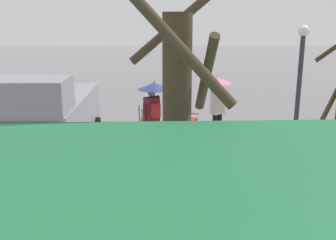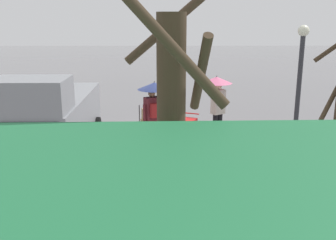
{
  "view_description": "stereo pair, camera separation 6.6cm",
  "coord_description": "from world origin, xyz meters",
  "px_view_note": "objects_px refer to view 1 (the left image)",
  "views": [
    {
      "loc": [
        0.01,
        12.65,
        4.05
      ],
      "look_at": [
        -0.13,
        1.27,
        1.05
      ],
      "focal_mm": 41.98,
      "sensor_mm": 36.0,
      "label": 1
    },
    {
      "loc": [
        -0.06,
        12.65,
        4.05
      ],
      "look_at": [
        -0.13,
        1.27,
        1.05
      ],
      "focal_mm": 41.98,
      "sensor_mm": 36.0,
      "label": 2
    }
  ],
  "objects_px": {
    "pedestrian_pink_side": "(217,92)",
    "bare_tree_far": "(177,229)",
    "pedestrian_black_side": "(153,100)",
    "street_lamp": "(299,85)",
    "shopping_cart_vendor": "(186,129)",
    "hand_dolly_boxes": "(149,126)",
    "cargo_van_parked_right": "(52,118)"
  },
  "relations": [
    {
      "from": "pedestrian_pink_side",
      "to": "bare_tree_far",
      "type": "height_order",
      "value": "bare_tree_far"
    },
    {
      "from": "shopping_cart_vendor",
      "to": "pedestrian_black_side",
      "type": "relative_size",
      "value": 0.47
    },
    {
      "from": "street_lamp",
      "to": "shopping_cart_vendor",
      "type": "bearing_deg",
      "value": -39.56
    },
    {
      "from": "hand_dolly_boxes",
      "to": "bare_tree_far",
      "type": "height_order",
      "value": "bare_tree_far"
    },
    {
      "from": "pedestrian_black_side",
      "to": "bare_tree_far",
      "type": "height_order",
      "value": "bare_tree_far"
    },
    {
      "from": "cargo_van_parked_right",
      "to": "pedestrian_pink_side",
      "type": "bearing_deg",
      "value": -159.25
    },
    {
      "from": "shopping_cart_vendor",
      "to": "pedestrian_pink_side",
      "type": "xyz_separation_m",
      "value": [
        -1.1,
        -1.03,
        1.02
      ]
    },
    {
      "from": "cargo_van_parked_right",
      "to": "pedestrian_pink_side",
      "type": "distance_m",
      "value": 5.46
    },
    {
      "from": "shopping_cart_vendor",
      "to": "pedestrian_black_side",
      "type": "height_order",
      "value": "pedestrian_black_side"
    },
    {
      "from": "pedestrian_black_side",
      "to": "shopping_cart_vendor",
      "type": "bearing_deg",
      "value": -169.78
    },
    {
      "from": "cargo_van_parked_right",
      "to": "pedestrian_black_side",
      "type": "xyz_separation_m",
      "value": [
        -2.96,
        -0.71,
        0.39
      ]
    },
    {
      "from": "cargo_van_parked_right",
      "to": "bare_tree_far",
      "type": "relative_size",
      "value": 1.21
    },
    {
      "from": "cargo_van_parked_right",
      "to": "hand_dolly_boxes",
      "type": "xyz_separation_m",
      "value": [
        -2.82,
        -0.99,
        -0.52
      ]
    },
    {
      "from": "cargo_van_parked_right",
      "to": "pedestrian_pink_side",
      "type": "height_order",
      "value": "cargo_van_parked_right"
    },
    {
      "from": "pedestrian_pink_side",
      "to": "bare_tree_far",
      "type": "distance_m",
      "value": 10.06
    },
    {
      "from": "bare_tree_far",
      "to": "cargo_van_parked_right",
      "type": "bearing_deg",
      "value": -66.95
    },
    {
      "from": "hand_dolly_boxes",
      "to": "pedestrian_black_side",
      "type": "distance_m",
      "value": 0.96
    },
    {
      "from": "hand_dolly_boxes",
      "to": "street_lamp",
      "type": "bearing_deg",
      "value": 148.98
    },
    {
      "from": "pedestrian_black_side",
      "to": "street_lamp",
      "type": "relative_size",
      "value": 0.56
    },
    {
      "from": "pedestrian_pink_side",
      "to": "street_lamp",
      "type": "bearing_deg",
      "value": 116.3
    },
    {
      "from": "shopping_cart_vendor",
      "to": "pedestrian_black_side",
      "type": "bearing_deg",
      "value": 10.22
    },
    {
      "from": "cargo_van_parked_right",
      "to": "hand_dolly_boxes",
      "type": "height_order",
      "value": "cargo_van_parked_right"
    },
    {
      "from": "cargo_van_parked_right",
      "to": "shopping_cart_vendor",
      "type": "bearing_deg",
      "value": -167.33
    },
    {
      "from": "bare_tree_far",
      "to": "street_lamp",
      "type": "height_order",
      "value": "bare_tree_far"
    },
    {
      "from": "cargo_van_parked_right",
      "to": "hand_dolly_boxes",
      "type": "relative_size",
      "value": 4.08
    },
    {
      "from": "shopping_cart_vendor",
      "to": "street_lamp",
      "type": "bearing_deg",
      "value": 140.44
    },
    {
      "from": "pedestrian_pink_side",
      "to": "hand_dolly_boxes",
      "type": "bearing_deg",
      "value": 22.58
    },
    {
      "from": "cargo_van_parked_right",
      "to": "pedestrian_pink_side",
      "type": "relative_size",
      "value": 2.5
    },
    {
      "from": "shopping_cart_vendor",
      "to": "street_lamp",
      "type": "relative_size",
      "value": 0.26
    },
    {
      "from": "pedestrian_black_side",
      "to": "street_lamp",
      "type": "xyz_separation_m",
      "value": [
        -3.75,
        2.06,
        0.8
      ]
    },
    {
      "from": "cargo_van_parked_right",
      "to": "shopping_cart_vendor",
      "type": "xyz_separation_m",
      "value": [
        -3.99,
        -0.9,
        -0.61
      ]
    },
    {
      "from": "hand_dolly_boxes",
      "to": "pedestrian_pink_side",
      "type": "relative_size",
      "value": 0.61
    }
  ]
}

